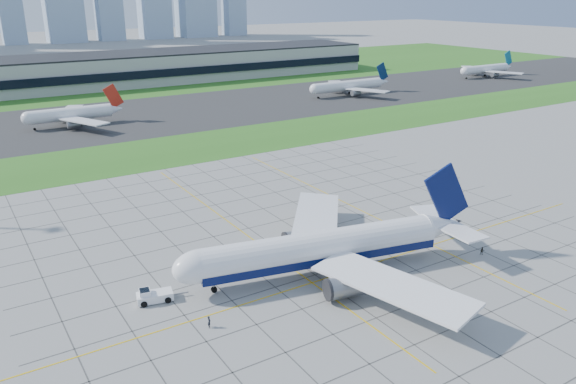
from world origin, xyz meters
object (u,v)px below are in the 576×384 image
at_px(crew_near, 209,322).
at_px(distant_jet_2, 349,86).
at_px(distant_jet_1, 72,114).
at_px(crew_far, 482,251).
at_px(distant_jet_3, 486,69).
at_px(pushback_tug, 153,296).
at_px(airliner, 323,248).

height_order(crew_near, distant_jet_2, distant_jet_2).
xyz_separation_m(crew_near, distant_jet_2, (137.83, 143.90, 3.56)).
height_order(crew_near, distant_jet_1, distant_jet_1).
distance_m(crew_far, distant_jet_3, 244.31).
distance_m(distant_jet_1, distant_jet_2, 124.87).
bearing_deg(crew_near, distant_jet_2, -16.16).
bearing_deg(crew_near, pushback_tug, 48.88).
xyz_separation_m(distant_jet_1, distant_jet_2, (124.85, -1.86, 0.00)).
height_order(airliner, crew_near, airliner).
distance_m(distant_jet_2, distant_jet_3, 104.16).
height_order(airliner, distant_jet_2, airliner).
height_order(pushback_tug, distant_jet_2, distant_jet_2).
relative_size(crew_near, crew_far, 1.19).
distance_m(pushback_tug, crew_near, 12.21).
relative_size(pushback_tug, crew_far, 5.27).
bearing_deg(crew_near, crew_far, -67.82).
bearing_deg(distant_jet_2, crew_far, -119.71).
bearing_deg(airliner, distant_jet_1, 106.09).
height_order(airliner, pushback_tug, airliner).
xyz_separation_m(distant_jet_2, distant_jet_3, (103.99, 5.90, -0.00)).
relative_size(pushback_tug, distant_jet_3, 0.19).
height_order(crew_far, distant_jet_3, distant_jet_3).
bearing_deg(pushback_tug, airliner, -1.08).
xyz_separation_m(airliner, crew_near, (-23.64, -4.97, -3.83)).
relative_size(distant_jet_2, distant_jet_3, 1.02).
distance_m(crew_near, distant_jet_2, 199.29).
relative_size(airliner, pushback_tug, 6.68).
distance_m(pushback_tug, distant_jet_1, 135.55).
distance_m(airliner, distant_jet_2, 179.83).
bearing_deg(airliner, crew_far, -7.13).
xyz_separation_m(airliner, crew_far, (29.22, -9.99, -3.97)).
bearing_deg(airliner, distant_jet_3, 45.34).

